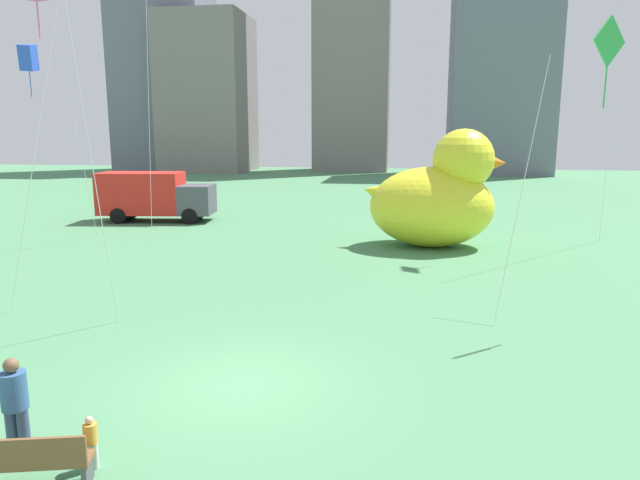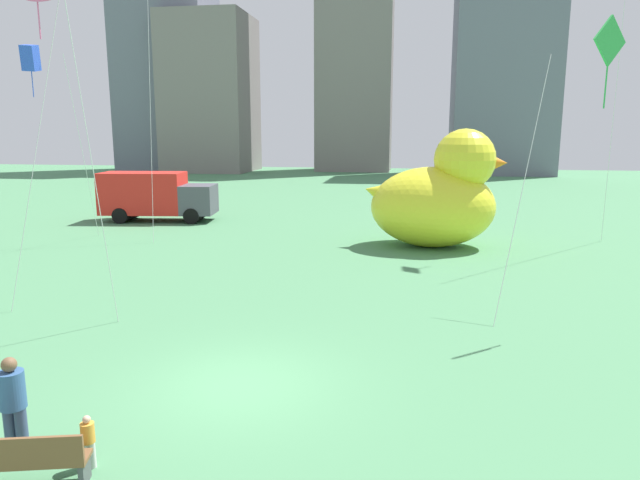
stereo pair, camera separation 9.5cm
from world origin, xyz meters
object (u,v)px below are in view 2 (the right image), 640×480
park_bench (32,460)px  kite_green (604,52)px  kite_blue (31,59)px  person_adult (13,402)px  box_truck (156,196)px  giant_inflatable_duck (438,197)px  person_child (88,439)px

park_bench → kite_green: size_ratio=0.20×
kite_blue → person_adult: bearing=-57.3°
kite_green → park_bench: bearing=-137.4°
park_bench → person_adult: person_adult is taller
park_bench → box_truck: box_truck is taller
park_bench → giant_inflatable_duck: (6.69, 19.50, 1.80)m
person_child → giant_inflatable_duck: size_ratio=0.14×
park_bench → giant_inflatable_duck: giant_inflatable_duck is taller
park_bench → kite_green: bearing=42.6°
person_adult → kite_blue: kite_blue is taller
person_child → person_adult: bearing=173.6°
person_child → kite_blue: bearing=125.7°
box_truck → kite_green: size_ratio=0.83×
person_adult → box_truck: (-8.43, 23.82, 0.51)m
person_adult → kite_blue: 21.02m
park_bench → person_child: (0.52, 0.65, 0.02)m
kite_green → box_truck: bearing=142.2°
park_bench → kite_blue: size_ratio=0.18×
person_child → giant_inflatable_duck: giant_inflatable_duck is taller
box_truck → kite_blue: (-2.18, -7.27, 6.94)m
kite_blue → kite_green: 23.17m
giant_inflatable_duck → person_child: bearing=-108.1°
person_adult → giant_inflatable_duck: size_ratio=0.26×
person_adult → person_child: bearing=-6.4°
kite_blue → box_truck: bearing=73.3°
park_bench → box_truck: size_ratio=0.24×
box_truck → giant_inflatable_duck: bearing=-17.8°
person_adult → kite_green: 15.47m
kite_green → kite_blue: bearing=160.1°
person_child → box_truck: bearing=112.2°
person_adult → kite_blue: size_ratio=0.19×
person_child → kite_green: 14.80m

